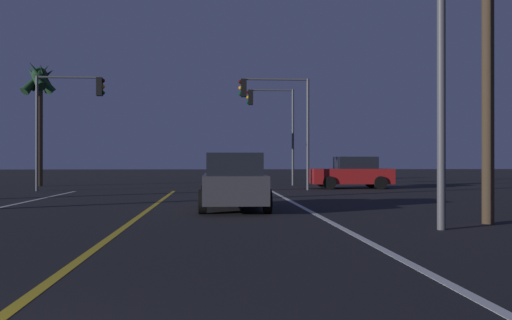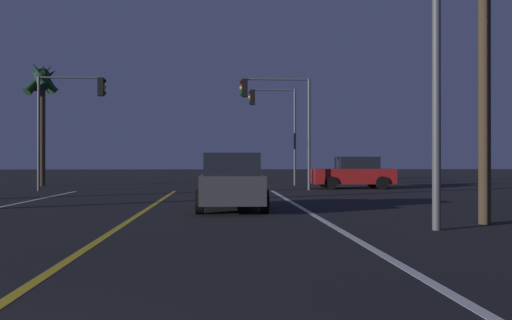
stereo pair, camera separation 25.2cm
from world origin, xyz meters
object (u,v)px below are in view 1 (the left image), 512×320
object	(u,v)px
palm_tree_left_far	(40,87)
car_lead_same_lane	(234,182)
traffic_light_far_right	(271,115)
traffic_light_near_right	(275,107)
traffic_light_near_left	(69,106)
car_crossing_side	(352,173)

from	to	relation	value
palm_tree_left_far	car_lead_same_lane	bearing A→B (deg)	-57.46
traffic_light_far_right	car_lead_same_lane	bearing A→B (deg)	80.44
palm_tree_left_far	traffic_light_near_right	bearing A→B (deg)	-22.74
car_lead_same_lane	traffic_light_far_right	size ratio (longest dim) A/B	0.74
traffic_light_near_right	traffic_light_near_left	world-z (taller)	traffic_light_near_right
car_crossing_side	traffic_light_near_left	world-z (taller)	traffic_light_near_left
traffic_light_far_right	palm_tree_left_far	size ratio (longest dim) A/B	0.78
traffic_light_far_right	palm_tree_left_far	xyz separation A→B (m)	(-13.64, 0.06, 1.56)
car_crossing_side	traffic_light_near_right	size ratio (longest dim) A/B	0.76
traffic_light_near_right	car_lead_same_lane	bearing A→B (deg)	77.74
traffic_light_near_right	traffic_light_far_right	bearing A→B (deg)	-93.85
car_crossing_side	car_lead_same_lane	bearing A→B (deg)	62.18
car_lead_same_lane	car_crossing_side	xyz separation A→B (m)	(6.77, 12.84, 0.00)
car_lead_same_lane	traffic_light_far_right	bearing A→B (deg)	-9.56
car_crossing_side	traffic_light_near_left	size ratio (longest dim) A/B	0.76
traffic_light_near_right	palm_tree_left_far	distance (m)	14.48
car_lead_same_lane	palm_tree_left_far	size ratio (longest dim) A/B	0.58
car_lead_same_lane	car_crossing_side	bearing A→B (deg)	-27.82
car_crossing_side	traffic_light_near_right	bearing A→B (deg)	18.88
traffic_light_near_left	palm_tree_left_far	bearing A→B (deg)	119.13
car_lead_same_lane	traffic_light_near_right	distance (m)	12.11
traffic_light_near_left	traffic_light_near_right	bearing A→B (deg)	-0.00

